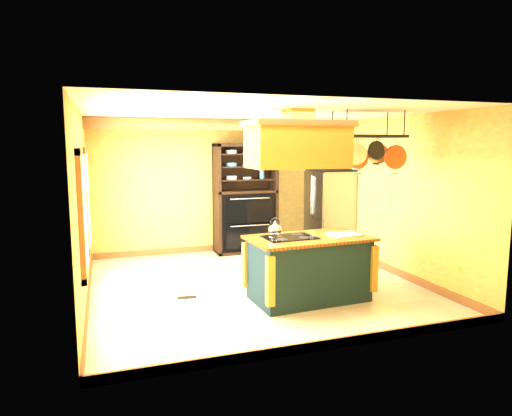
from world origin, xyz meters
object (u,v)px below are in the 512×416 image
kitchen_island (309,268)px  hutch (245,210)px  pot_rack (368,145)px  range_hood (298,143)px  refrigerator (329,214)px

kitchen_island → hutch: (0.02, 3.18, 0.40)m
pot_rack → hutch: size_ratio=0.51×
pot_rack → hutch: (-0.89, 3.18, -1.34)m
range_hood → kitchen_island: bearing=0.2°
pot_rack → hutch: 3.56m
pot_rack → kitchen_island: bearing=180.0°
kitchen_island → pot_rack: size_ratio=1.57×
refrigerator → range_hood: bearing=-126.4°
range_hood → pot_rack: same height
range_hood → refrigerator: bearing=53.6°
refrigerator → hutch: (-1.56, 0.77, 0.05)m
hutch → range_hood: bearing=-94.0°
range_hood → pot_rack: (1.11, -0.00, -0.03)m
refrigerator → kitchen_island: bearing=-123.3°
range_hood → refrigerator: range_hood is taller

